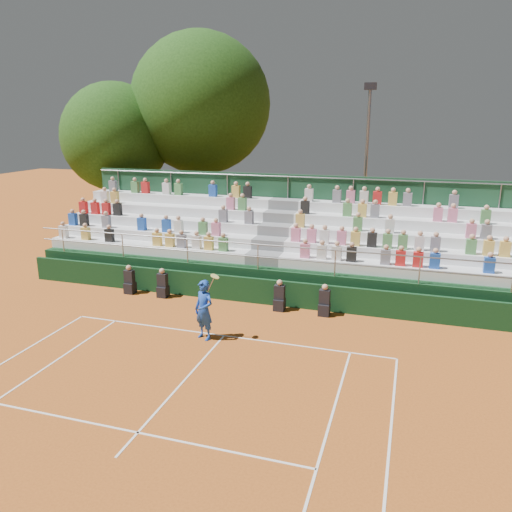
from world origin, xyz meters
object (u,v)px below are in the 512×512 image
(tree_west, at_px, (116,137))
(floodlight_mast, at_px, (366,156))
(tennis_player, at_px, (204,310))
(tree_east, at_px, (201,104))

(tree_west, relative_size, floodlight_mast, 1.04)
(floodlight_mast, bearing_deg, tennis_player, -105.54)
(tennis_player, height_order, tree_west, tree_west)
(tree_west, relative_size, tree_east, 0.76)
(tennis_player, xyz_separation_m, floodlight_mast, (3.64, 13.11, 4.01))
(tennis_player, bearing_deg, tree_east, 113.15)
(tree_west, distance_m, floodlight_mast, 14.19)
(tree_east, bearing_deg, floodlight_mast, -6.29)
(tree_east, relative_size, floodlight_mast, 1.36)
(tree_west, xyz_separation_m, tree_east, (4.42, 2.20, 1.86))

